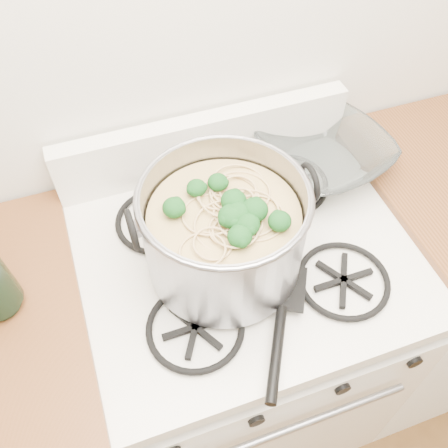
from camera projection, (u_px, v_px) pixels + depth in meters
gas_range at (241, 341)px, 1.51m from camera, size 0.76×0.66×0.92m
counter_left at (72, 392)px, 1.39m from camera, size 0.25×0.65×0.92m
stock_pot at (224, 232)px, 1.02m from camera, size 0.37×0.34×0.23m
spatula at (285, 285)px, 1.05m from camera, size 0.41×0.41×0.02m
glass_bowl at (323, 159)px, 1.29m from camera, size 0.15×0.15×0.03m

